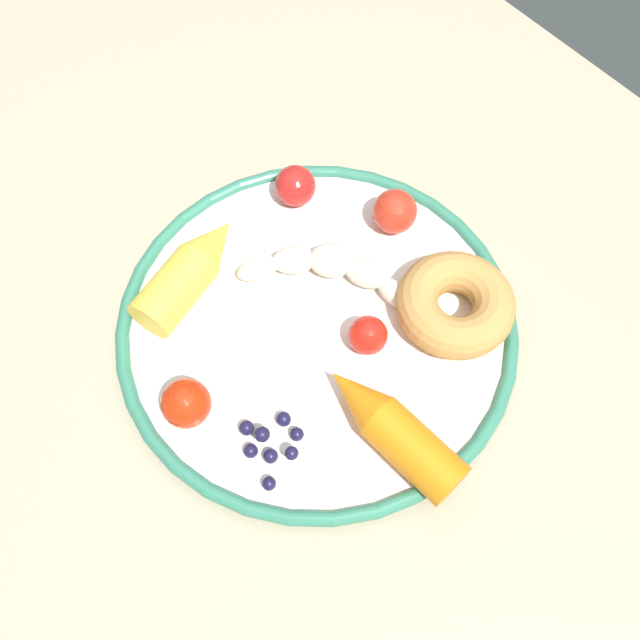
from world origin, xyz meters
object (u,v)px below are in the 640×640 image
object	(u,v)px
blueberry_pile	(270,443)
tomato_extra	(186,403)
plate	(320,322)
carrot_yellow	(190,271)
tomato_near	(395,211)
dining_table	(345,399)
tomato_far	(368,336)
donut	(455,304)
banana	(329,268)
carrot_orange	(391,428)
tomato_mid	(295,186)

from	to	relation	value
blueberry_pile	tomato_extra	xyz separation A→B (m)	(0.06, 0.03, 0.01)
plate	tomato_extra	world-z (taller)	tomato_extra
carrot_yellow	tomato_near	xyz separation A→B (m)	(-0.06, -0.18, -0.00)
dining_table	tomato_extra	bearing A→B (deg)	72.73
plate	tomato_near	world-z (taller)	tomato_near
dining_table	tomato_far	xyz separation A→B (m)	(-0.00, -0.02, 0.11)
plate	donut	xyz separation A→B (m)	(-0.06, -0.09, 0.02)
banana	donut	world-z (taller)	donut
dining_table	donut	distance (m)	0.15
tomato_near	donut	bearing A→B (deg)	167.86
carrot_yellow	tomato_near	distance (m)	0.19
carrot_orange	donut	world-z (taller)	carrot_orange
carrot_yellow	donut	world-z (taller)	carrot_yellow
tomato_mid	plate	bearing A→B (deg)	151.89
banana	tomato_extra	world-z (taller)	tomato_extra
donut	tomato_extra	world-z (taller)	tomato_extra
plate	blueberry_pile	distance (m)	0.12
dining_table	plate	distance (m)	0.10
tomato_extra	tomato_far	bearing A→B (deg)	-105.20
dining_table	donut	xyz separation A→B (m)	(-0.02, -0.09, 0.11)
blueberry_pile	tomato_mid	xyz separation A→B (m)	(0.18, -0.16, 0.01)
plate	tomato_near	bearing A→B (deg)	-71.99
tomato_mid	carrot_yellow	bearing A→B (deg)	98.52
carrot_yellow	blueberry_pile	distance (m)	0.16
tomato_mid	tomato_near	bearing A→B (deg)	-146.56
donut	dining_table	bearing A→B (deg)	76.40
donut	tomato_extra	distance (m)	0.23
dining_table	carrot_orange	world-z (taller)	carrot_orange
carrot_yellow	donut	xyz separation A→B (m)	(-0.16, -0.15, -0.00)
blueberry_pile	tomato_mid	bearing A→B (deg)	-41.77
plate	carrot_yellow	world-z (taller)	carrot_yellow
banana	tomato_mid	size ratio (longest dim) A/B	3.39
dining_table	tomato_near	bearing A→B (deg)	-56.03
tomato_mid	tomato_extra	size ratio (longest dim) A/B	0.97
carrot_yellow	plate	bearing A→B (deg)	-146.37
dining_table	tomato_mid	xyz separation A→B (m)	(0.16, -0.06, 0.11)
blueberry_pile	tomato_near	distance (m)	0.23
tomato_near	tomato_mid	distance (m)	0.09
carrot_yellow	tomato_far	world-z (taller)	carrot_yellow
carrot_orange	blueberry_pile	bearing A→B (deg)	56.85
dining_table	plate	xyz separation A→B (m)	(0.04, -0.00, 0.09)
tomato_near	dining_table	bearing A→B (deg)	123.97
banana	carrot_orange	size ratio (longest dim) A/B	0.99
plate	dining_table	bearing A→B (deg)	175.53
banana	tomato_extra	xyz separation A→B (m)	(-0.03, 0.16, 0.01)
carrot_orange	tomato_near	world-z (taller)	tomato_near
tomato_near	tomato_mid	bearing A→B (deg)	33.44
carrot_orange	tomato_mid	distance (m)	0.24
blueberry_pile	tomato_near	xyz separation A→B (m)	(0.10, -0.21, 0.01)
banana	plate	bearing A→B (deg)	131.77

